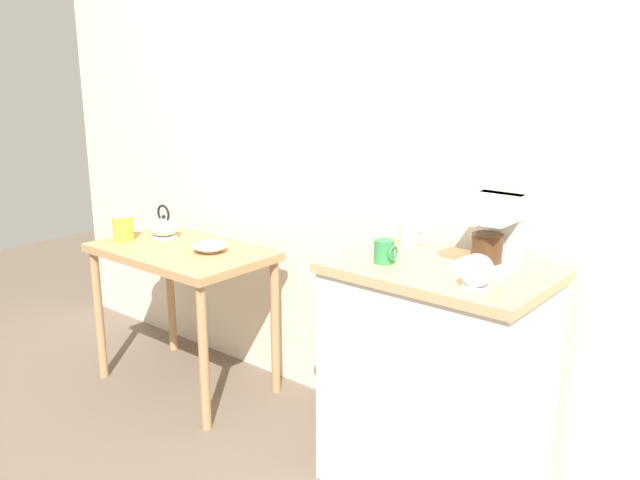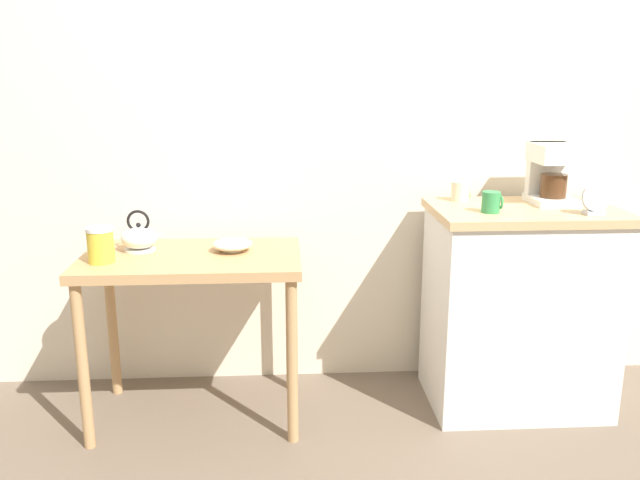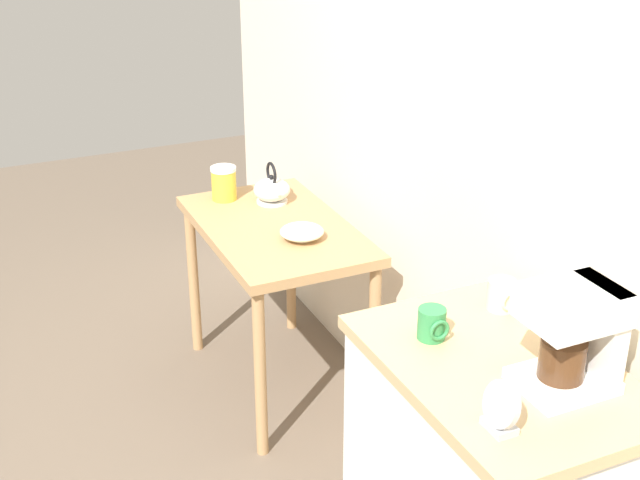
% 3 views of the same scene
% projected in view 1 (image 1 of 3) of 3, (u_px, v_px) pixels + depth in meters
% --- Properties ---
extents(ground_plane, '(8.00, 8.00, 0.00)m').
position_uv_depth(ground_plane, '(299.00, 430.00, 3.03)').
color(ground_plane, '#6B5B4C').
extents(back_wall, '(4.40, 0.10, 2.80)m').
position_uv_depth(back_wall, '(374.00, 110.00, 2.91)').
color(back_wall, beige).
rests_on(back_wall, ground_plane).
extents(wooden_table, '(0.89, 0.54, 0.73)m').
position_uv_depth(wooden_table, '(182.00, 267.00, 3.31)').
color(wooden_table, tan).
rests_on(wooden_table, ground_plane).
extents(kitchen_counter, '(0.78, 0.53, 0.90)m').
position_uv_depth(kitchen_counter, '(435.00, 380.00, 2.53)').
color(kitchen_counter, white).
rests_on(kitchen_counter, ground_plane).
extents(bowl_stoneware, '(0.17, 0.17, 0.05)m').
position_uv_depth(bowl_stoneware, '(210.00, 246.00, 3.21)').
color(bowl_stoneware, beige).
rests_on(bowl_stoneware, wooden_table).
extents(teakettle, '(0.18, 0.15, 0.17)m').
position_uv_depth(teakettle, '(164.00, 227.00, 3.46)').
color(teakettle, white).
rests_on(teakettle, wooden_table).
extents(canister_enamel, '(0.11, 0.11, 0.14)m').
position_uv_depth(canister_enamel, '(123.00, 227.00, 3.40)').
color(canister_enamel, gold).
rests_on(canister_enamel, wooden_table).
extents(coffee_maker, '(0.18, 0.22, 0.26)m').
position_uv_depth(coffee_maker, '(492.00, 229.00, 2.36)').
color(coffee_maker, white).
rests_on(coffee_maker, kitchen_counter).
extents(mug_small_cream, '(0.09, 0.08, 0.09)m').
position_uv_depth(mug_small_cream, '(410.00, 235.00, 2.67)').
color(mug_small_cream, beige).
rests_on(mug_small_cream, kitchen_counter).
extents(mug_tall_green, '(0.08, 0.07, 0.09)m').
position_uv_depth(mug_tall_green, '(385.00, 252.00, 2.44)').
color(mug_tall_green, '#338C4C').
rests_on(mug_tall_green, kitchen_counter).
extents(table_clock, '(0.11, 0.05, 0.12)m').
position_uv_depth(table_clock, '(477.00, 274.00, 2.15)').
color(table_clock, '#B2B5BA').
rests_on(table_clock, kitchen_counter).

